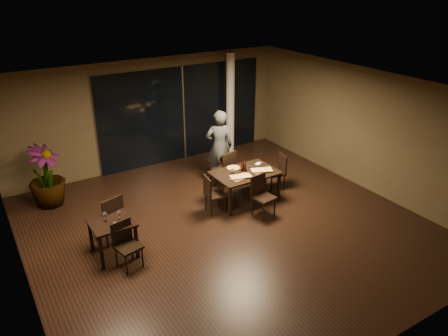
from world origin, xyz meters
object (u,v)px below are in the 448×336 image
(chair_side_near, at_px, (126,242))
(bottle_c, at_px, (243,164))
(bottle_a, at_px, (243,165))
(bottle_b, at_px, (245,167))
(chair_main_near, at_px, (261,193))
(chair_main_right, at_px, (278,170))
(chair_main_far, at_px, (226,168))
(diner, at_px, (219,147))
(potted_plant, at_px, (46,176))
(side_table, at_px, (112,227))
(chair_main_left, at_px, (212,193))
(main_table, at_px, (245,175))
(chair_side_far, at_px, (110,217))

(chair_side_near, xyz_separation_m, bottle_c, (3.33, 1.08, 0.39))
(bottle_a, distance_m, bottle_b, 0.08)
(chair_main_near, bearing_deg, chair_main_right, 27.48)
(chair_main_far, distance_m, bottle_c, 0.76)
(chair_side_near, relative_size, bottle_a, 2.80)
(diner, xyz_separation_m, potted_plant, (-4.08, 1.00, -0.23))
(side_table, distance_m, chair_main_right, 4.54)
(chair_main_far, xyz_separation_m, chair_main_right, (1.12, -0.70, -0.05))
(chair_side_near, height_order, diner, diner)
(bottle_a, height_order, bottle_b, bottle_a)
(chair_main_right, bearing_deg, diner, -124.57)
(bottle_a, xyz_separation_m, bottle_b, (0.05, -0.05, -0.04))
(chair_main_left, xyz_separation_m, bottle_c, (0.98, 0.23, 0.39))
(potted_plant, relative_size, bottle_b, 5.86)
(chair_main_left, distance_m, chair_side_near, 2.50)
(side_table, height_order, chair_main_far, chair_main_far)
(chair_main_right, height_order, potted_plant, potted_plant)
(main_table, relative_size, chair_side_near, 1.65)
(diner, relative_size, bottle_a, 5.94)
(main_table, relative_size, chair_side_far, 1.43)
(chair_main_left, bearing_deg, chair_main_far, -38.06)
(main_table, relative_size, chair_main_left, 1.65)
(side_table, height_order, bottle_a, bottle_a)
(chair_main_right, bearing_deg, side_table, -69.45)
(chair_main_far, height_order, chair_side_near, chair_main_far)
(diner, height_order, bottle_a, diner)
(chair_side_far, distance_m, bottle_a, 3.29)
(chair_main_right, relative_size, bottle_c, 3.15)
(chair_main_left, relative_size, diner, 0.47)
(side_table, relative_size, chair_main_left, 0.88)
(potted_plant, relative_size, bottle_a, 4.54)
(bottle_b, bearing_deg, side_table, -171.28)
(chair_side_far, xyz_separation_m, potted_plant, (-0.74, 2.30, 0.15))
(main_table, distance_m, side_table, 3.44)
(side_table, relative_size, potted_plant, 0.54)
(chair_side_near, relative_size, bottle_c, 3.16)
(main_table, distance_m, chair_side_far, 3.29)
(bottle_b, bearing_deg, chair_side_near, -163.70)
(chair_side_near, bearing_deg, bottle_a, 4.59)
(main_table, distance_m, diner, 1.28)
(chair_main_near, relative_size, bottle_c, 3.30)
(chair_main_near, height_order, bottle_b, bottle_b)
(chair_main_near, distance_m, chair_main_right, 1.43)
(chair_main_right, relative_size, potted_plant, 0.62)
(chair_main_left, bearing_deg, chair_main_near, -117.62)
(side_table, bearing_deg, diner, 26.86)
(chair_main_left, height_order, bottle_b, bottle_b)
(chair_main_left, distance_m, potted_plant, 3.87)
(side_table, relative_size, chair_main_far, 0.80)
(side_table, distance_m, chair_main_left, 2.48)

